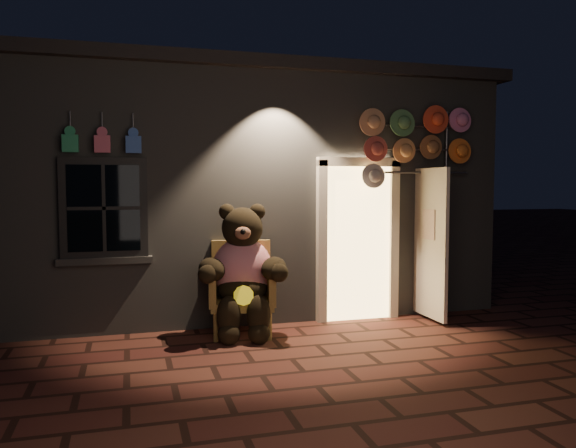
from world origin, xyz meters
name	(u,v)px	position (x,y,z in m)	size (l,w,h in m)	color
ground	(292,359)	(0.00, 0.00, 0.00)	(60.00, 60.00, 0.00)	#51291F
shop_building	(227,190)	(0.00, 3.99, 1.74)	(7.30, 5.95, 3.51)	slate
wicker_armchair	(242,287)	(-0.30, 1.19, 0.56)	(0.87, 0.81, 1.13)	#A2853F
teddy_bear	(243,271)	(-0.31, 1.05, 0.79)	(1.16, 0.98, 1.61)	red
hat_rack	(415,143)	(2.09, 1.28, 2.39)	(1.63, 0.22, 2.85)	#59595E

